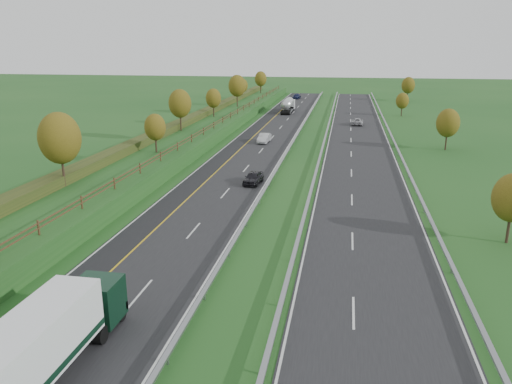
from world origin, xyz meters
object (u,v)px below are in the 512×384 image
car_small_far (297,96)px  car_silver_mid (264,138)px  box_lorry (19,367)px  car_dark_near (253,178)px  road_tanker (288,105)px  car_oncoming (357,122)px

car_small_far → car_silver_mid: bearing=-82.3°
box_lorry → car_dark_near: size_ratio=3.77×
road_tanker → car_silver_mid: bearing=-88.9°
box_lorry → car_dark_near: bearing=85.6°
box_lorry → car_oncoming: bearing=79.8°
box_lorry → road_tanker: size_ratio=1.45×
car_silver_mid → car_small_far: size_ratio=0.96×
road_tanker → car_silver_mid: road_tanker is taller
car_silver_mid → car_oncoming: bearing=58.6°
box_lorry → car_dark_near: box_lorry is taller
car_dark_near → car_small_far: car_dark_near is taller
box_lorry → car_small_far: (-1.92, 141.10, -1.59)m
car_dark_near → car_small_far: bearing=98.8°
car_dark_near → car_silver_mid: size_ratio=0.93×
road_tanker → car_oncoming: (16.73, -17.93, -1.13)m
car_silver_mid → car_oncoming: 28.06m
car_dark_near → car_small_far: 101.25m
road_tanker → car_dark_near: road_tanker is taller
road_tanker → car_dark_near: (3.78, -67.47, -1.09)m
box_lorry → car_small_far: size_ratio=3.35×
road_tanker → car_silver_mid: 41.03m
box_lorry → car_silver_mid: box_lorry is taller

